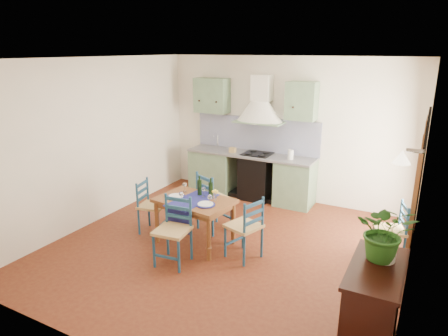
{
  "coord_description": "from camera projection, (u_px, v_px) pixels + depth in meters",
  "views": [
    {
      "loc": [
        2.55,
        -4.86,
        2.93
      ],
      "look_at": [
        -0.19,
        0.3,
        1.17
      ],
      "focal_mm": 32.0,
      "sensor_mm": 36.0,
      "label": 1
    }
  ],
  "objects": [
    {
      "name": "floor",
      "position": [
        226.0,
        248.0,
        6.1
      ],
      "size": [
        5.0,
        5.0,
        0.0
      ],
      "primitive_type": "plane",
      "color": "#4D1A10",
      "rests_on": "ground"
    },
    {
      "name": "back_wall",
      "position": [
        259.0,
        147.0,
        7.94
      ],
      "size": [
        5.0,
        0.96,
        2.8
      ],
      "color": "silver",
      "rests_on": "ground"
    },
    {
      "name": "right_wall",
      "position": [
        419.0,
        185.0,
        4.83
      ],
      "size": [
        0.26,
        5.0,
        2.8
      ],
      "color": "silver",
      "rests_on": "ground"
    },
    {
      "name": "left_wall",
      "position": [
        97.0,
        141.0,
        6.82
      ],
      "size": [
        0.04,
        5.0,
        2.8
      ],
      "primitive_type": "cube",
      "color": "silver",
      "rests_on": "ground"
    },
    {
      "name": "ceiling",
      "position": [
        226.0,
        58.0,
        5.29
      ],
      "size": [
        5.0,
        5.0,
        0.01
      ],
      "primitive_type": "cube",
      "color": "white",
      "rests_on": "back_wall"
    },
    {
      "name": "dining_table",
      "position": [
        195.0,
        205.0,
        6.08
      ],
      "size": [
        1.22,
        0.94,
        1.04
      ],
      "color": "brown",
      "rests_on": "ground"
    },
    {
      "name": "chair_near",
      "position": [
        174.0,
        230.0,
        5.56
      ],
      "size": [
        0.5,
        0.5,
        0.96
      ],
      "color": "navy",
      "rests_on": "ground"
    },
    {
      "name": "chair_far",
      "position": [
        213.0,
        201.0,
        6.57
      ],
      "size": [
        0.61,
        0.61,
        1.01
      ],
      "color": "navy",
      "rests_on": "ground"
    },
    {
      "name": "chair_left",
      "position": [
        151.0,
        206.0,
        6.54
      ],
      "size": [
        0.48,
        0.48,
        0.88
      ],
      "color": "navy",
      "rests_on": "ground"
    },
    {
      "name": "chair_right",
      "position": [
        245.0,
        227.0,
        5.68
      ],
      "size": [
        0.55,
        0.55,
        0.94
      ],
      "color": "navy",
      "rests_on": "ground"
    },
    {
      "name": "chair_spare",
      "position": [
        392.0,
        230.0,
        5.67
      ],
      "size": [
        0.51,
        0.51,
        0.86
      ],
      "color": "navy",
      "rests_on": "ground"
    },
    {
      "name": "sideboard",
      "position": [
        372.0,
        305.0,
        3.92
      ],
      "size": [
        0.5,
        1.05,
        0.94
      ],
      "color": "black",
      "rests_on": "ground"
    },
    {
      "name": "potted_plant",
      "position": [
        386.0,
        232.0,
        3.84
      ],
      "size": [
        0.6,
        0.54,
        0.6
      ],
      "primitive_type": "imported",
      "rotation": [
        0.0,
        0.0,
        0.14
      ],
      "color": "#23581A",
      "rests_on": "sideboard"
    }
  ]
}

